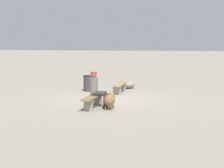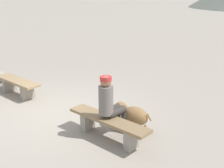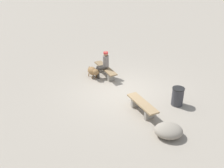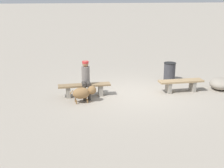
# 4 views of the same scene
# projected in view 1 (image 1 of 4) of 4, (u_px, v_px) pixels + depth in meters

# --- Properties ---
(ground) EXTENTS (210.00, 210.00, 0.06)m
(ground) POSITION_uv_depth(u_px,v_px,m) (108.00, 100.00, 13.09)
(ground) COLOR #9E9384
(bench_left) EXTENTS (1.70, 0.46, 0.46)m
(bench_left) POSITION_uv_depth(u_px,v_px,m) (120.00, 86.00, 14.71)
(bench_left) COLOR gray
(bench_left) RESTS_ON ground
(bench_right) EXTENTS (1.88, 0.41, 0.45)m
(bench_right) POSITION_uv_depth(u_px,v_px,m) (93.00, 99.00, 11.26)
(bench_right) COLOR gray
(bench_right) RESTS_ON ground
(seated_person) EXTENTS (0.32, 0.64, 1.31)m
(seated_person) POSITION_uv_depth(u_px,v_px,m) (97.00, 87.00, 11.23)
(seated_person) COLOR slate
(seated_person) RESTS_ON ground
(dog) EXTENTS (0.91, 0.45, 0.56)m
(dog) POSITION_uv_depth(u_px,v_px,m) (110.00, 99.00, 11.01)
(dog) COLOR olive
(dog) RESTS_ON ground
(trash_bin) EXTENTS (0.51, 0.51, 0.77)m
(trash_bin) POSITION_uv_depth(u_px,v_px,m) (88.00, 83.00, 15.25)
(trash_bin) COLOR #38383D
(trash_bin) RESTS_ON ground
(boulder) EXTENTS (1.26, 1.30, 0.45)m
(boulder) POSITION_uv_depth(u_px,v_px,m) (126.00, 84.00, 16.33)
(boulder) COLOR gray
(boulder) RESTS_ON ground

